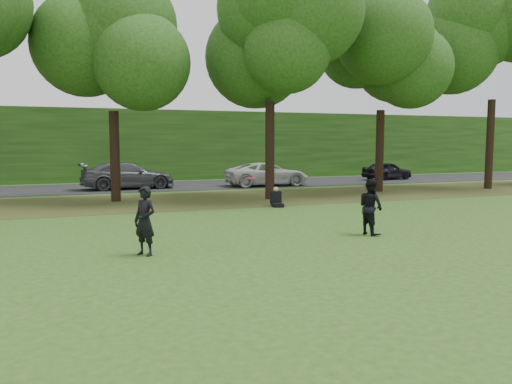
# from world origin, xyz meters

# --- Properties ---
(ground) EXTENTS (120.00, 120.00, 0.00)m
(ground) POSITION_xyz_m (0.00, 0.00, 0.00)
(ground) COLOR #264B17
(ground) RESTS_ON ground
(leaf_litter) EXTENTS (60.00, 7.00, 0.01)m
(leaf_litter) POSITION_xyz_m (0.00, 13.00, 0.01)
(leaf_litter) COLOR #453618
(leaf_litter) RESTS_ON ground
(street) EXTENTS (70.00, 7.00, 0.02)m
(street) POSITION_xyz_m (0.00, 21.00, 0.01)
(street) COLOR black
(street) RESTS_ON ground
(far_hedge) EXTENTS (70.00, 3.00, 5.00)m
(far_hedge) POSITION_xyz_m (0.00, 27.00, 2.50)
(far_hedge) COLOR #1B4012
(far_hedge) RESTS_ON ground
(player_left) EXTENTS (0.69, 0.72, 1.66)m
(player_left) POSITION_xyz_m (-3.35, 2.22, 0.83)
(player_left) COLOR black
(player_left) RESTS_ON ground
(player_right) EXTENTS (0.72, 0.87, 1.64)m
(player_right) POSITION_xyz_m (3.24, 2.64, 0.82)
(player_right) COLOR black
(player_right) RESTS_ON ground
(parked_cars) EXTENTS (37.18, 3.89, 1.55)m
(parked_cars) POSITION_xyz_m (-1.01, 19.59, 0.74)
(parked_cars) COLOR black
(parked_cars) RESTS_ON street
(frisbee) EXTENTS (0.38, 0.38, 0.07)m
(frisbee) POSITION_xyz_m (-0.65, 2.22, 1.79)
(frisbee) COLOR #DB125D
(frisbee) RESTS_ON ground
(seated_person) EXTENTS (0.49, 0.77, 0.83)m
(seated_person) POSITION_xyz_m (3.19, 9.58, 0.31)
(seated_person) COLOR black
(seated_person) RESTS_ON ground
(tree_line) EXTENTS (55.30, 7.90, 12.31)m
(tree_line) POSITION_xyz_m (-0.34, 12.94, 7.84)
(tree_line) COLOR black
(tree_line) RESTS_ON ground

